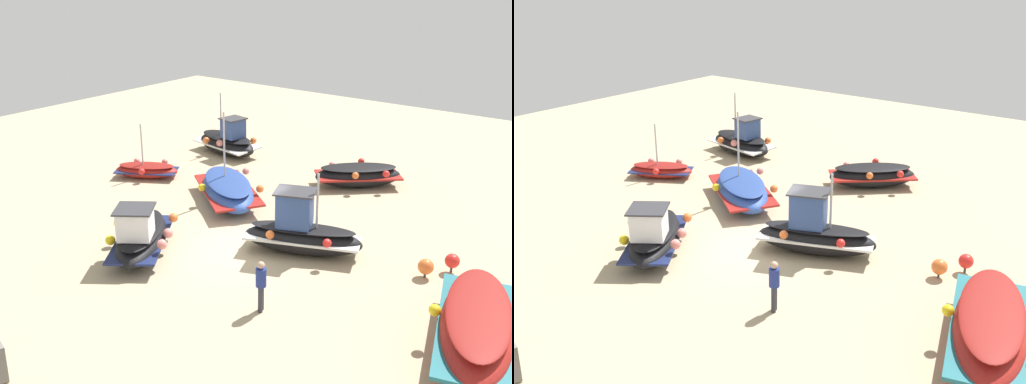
% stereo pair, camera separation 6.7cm
% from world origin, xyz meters
% --- Properties ---
extents(ground_plane, '(50.36, 50.36, 0.00)m').
position_xyz_m(ground_plane, '(0.00, 0.00, 0.00)').
color(ground_plane, tan).
extents(fishing_boat_0, '(3.76, 4.38, 1.99)m').
position_xyz_m(fishing_boat_0, '(2.68, 2.40, 0.65)').
color(fishing_boat_0, black).
rests_on(fishing_boat_0, ground_plane).
extents(fishing_boat_1, '(4.96, 4.40, 3.90)m').
position_xyz_m(fishing_boat_1, '(3.31, -3.15, 0.57)').
color(fishing_boat_1, '#2D4C9E').
rests_on(fishing_boat_1, ground_plane).
extents(fishing_boat_2, '(4.47, 2.92, 3.08)m').
position_xyz_m(fishing_boat_2, '(-1.83, -1.02, 0.76)').
color(fishing_boat_2, black).
rests_on(fishing_boat_2, ground_plane).
extents(fishing_boat_3, '(4.27, 2.48, 3.29)m').
position_xyz_m(fishing_boat_3, '(7.79, -8.53, 0.67)').
color(fishing_boat_3, black).
rests_on(fishing_boat_3, ground_plane).
extents(fishing_boat_4, '(4.00, 3.79, 1.06)m').
position_xyz_m(fishing_boat_4, '(-0.21, -8.30, 0.54)').
color(fishing_boat_4, black).
rests_on(fishing_boat_4, ground_plane).
extents(fishing_boat_5, '(3.42, 5.72, 1.41)m').
position_xyz_m(fishing_boat_5, '(-8.67, 1.08, 0.74)').
color(fishing_boat_5, maroon).
rests_on(fishing_boat_5, ground_plane).
extents(fishing_boat_6, '(3.24, 2.57, 2.64)m').
position_xyz_m(fishing_boat_6, '(8.47, -3.28, 0.36)').
color(fishing_boat_6, maroon).
rests_on(fishing_boat_6, ground_plane).
extents(person_walking, '(0.32, 0.32, 1.63)m').
position_xyz_m(person_walking, '(-2.97, 2.90, 0.94)').
color(person_walking, '#2D2D38').
rests_on(person_walking, ground_plane).
extents(mooring_buoy_0, '(0.52, 0.52, 0.66)m').
position_xyz_m(mooring_buoy_0, '(-6.07, -1.97, 0.40)').
color(mooring_buoy_0, '#3F3F42').
rests_on(mooring_buoy_0, ground_plane).
extents(mooring_buoy_1, '(0.49, 0.49, 0.68)m').
position_xyz_m(mooring_buoy_1, '(-6.64, -2.82, 0.43)').
color(mooring_buoy_1, '#3F3F42').
rests_on(mooring_buoy_1, ground_plane).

